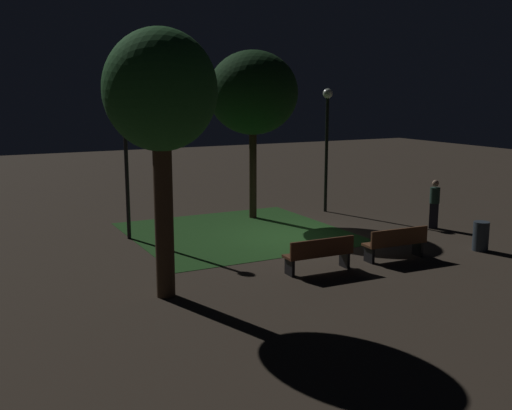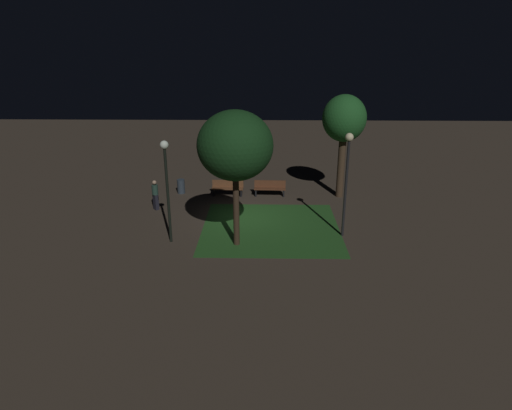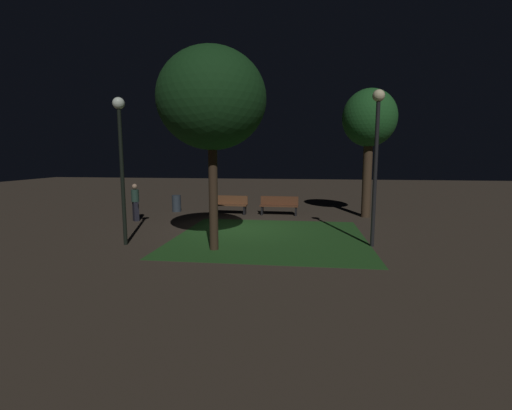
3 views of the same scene
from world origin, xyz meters
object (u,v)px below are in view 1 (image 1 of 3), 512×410
Objects in this scene: tree_near_wall at (253,93)px; bench_back_row at (396,242)px; lamp_post_near_wall at (125,134)px; trash_bin at (481,236)px; bench_corner at (319,253)px; pedestrian at (434,203)px; lamp_post_path_center at (327,129)px; tree_lawn_side at (160,95)px.

bench_back_row is at bearing -82.05° from tree_near_wall.
trash_bin is (8.47, -5.93, -2.78)m from lamp_post_near_wall.
bench_corner is 2.43m from bench_back_row.
tree_near_wall is at bearing 12.14° from lamp_post_near_wall.
pedestrian reaches higher than bench_back_row.
lamp_post_near_wall is (-5.70, 5.58, 2.72)m from bench_back_row.
tree_near_wall is 8.81m from trash_bin.
bench_corner is at bearing -59.63° from lamp_post_near_wall.
lamp_post_near_wall is 5.69× the size of trash_bin.
bench_back_row is 7.72m from tree_near_wall.
lamp_post_path_center is 5.47× the size of trash_bin.
pedestrian is (10.02, 2.34, -3.51)m from tree_lawn_side.
pedestrian is at bearing -43.03° from tree_near_wall.
tree_near_wall is at bearing 97.95° from bench_back_row.
bench_back_row is 0.38× the size of lamp_post_near_wall.
tree_near_wall is at bearing 117.92° from trash_bin.
pedestrian reaches higher than bench_corner.
bench_corner is 7.01m from lamp_post_near_wall.
trash_bin is at bearing -107.01° from pedestrian.
lamp_post_near_wall reaches higher than trash_bin.
bench_corner is at bearing -102.88° from tree_near_wall.
bench_back_row is 2.79m from trash_bin.
trash_bin is (3.69, -6.96, -3.96)m from tree_near_wall.
tree_lawn_side is at bearing -143.08° from lamp_post_path_center.
bench_corner is 0.32× the size of tree_lawn_side.
bench_back_row is 1.13× the size of pedestrian.
lamp_post_path_center is 0.96× the size of lamp_post_near_wall.
bench_back_row is at bearing 172.75° from trash_bin.
lamp_post_path_center reaches higher than pedestrian.
tree_lawn_side reaches higher than pedestrian.
lamp_post_path_center is at bearing 36.92° from tree_lawn_side.
tree_lawn_side is 1.26× the size of lamp_post_path_center.
lamp_post_near_wall is at bearing 161.05° from pedestrian.
trash_bin is (9.19, -0.39, -3.95)m from tree_lawn_side.
lamp_post_path_center is at bearing 55.10° from bench_corner.
tree_near_wall is (-0.92, 6.61, 3.89)m from bench_back_row.
pedestrian is at bearing -68.32° from lamp_post_path_center.
tree_near_wall is 3.21m from lamp_post_path_center.
tree_near_wall is at bearing 175.52° from lamp_post_path_center.
bench_back_row is 7.50m from tree_lawn_side.
lamp_post_path_center is (4.45, 6.38, 2.61)m from bench_corner.
bench_corner is 0.31× the size of tree_near_wall.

